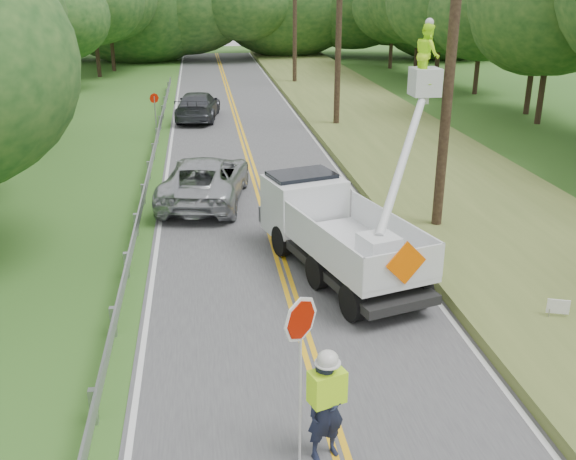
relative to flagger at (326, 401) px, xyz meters
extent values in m
plane|color=#2F5A1F|center=(0.27, 0.37, -1.08)|extent=(140.00, 140.00, 0.00)
cube|color=#454547|center=(0.27, 14.37, -1.07)|extent=(7.20, 96.00, 0.02)
cube|color=yellow|center=(0.17, 14.37, -1.05)|extent=(0.12, 96.00, 0.00)
cube|color=yellow|center=(0.37, 14.37, -1.05)|extent=(0.12, 96.00, 0.00)
cube|color=silver|center=(-3.18, 14.37, -1.05)|extent=(0.12, 96.00, 0.00)
cube|color=silver|center=(3.72, 14.37, -1.05)|extent=(0.12, 96.00, 0.00)
cube|color=#9899A0|center=(-3.83, 1.37, -0.73)|extent=(0.12, 0.14, 0.70)
cube|color=#9899A0|center=(-3.83, 4.37, -0.73)|extent=(0.12, 0.14, 0.70)
cube|color=#9899A0|center=(-3.83, 7.37, -0.73)|extent=(0.12, 0.14, 0.70)
cube|color=#9899A0|center=(-3.83, 10.37, -0.73)|extent=(0.12, 0.14, 0.70)
cube|color=#9899A0|center=(-3.83, 13.37, -0.73)|extent=(0.12, 0.14, 0.70)
cube|color=#9899A0|center=(-3.83, 16.37, -0.73)|extent=(0.12, 0.14, 0.70)
cube|color=#9899A0|center=(-3.83, 19.37, -0.73)|extent=(0.12, 0.14, 0.70)
cube|color=#9899A0|center=(-3.83, 22.37, -0.73)|extent=(0.12, 0.14, 0.70)
cube|color=#9899A0|center=(-3.83, 25.37, -0.73)|extent=(0.12, 0.14, 0.70)
cube|color=#9899A0|center=(-3.83, 28.37, -0.73)|extent=(0.12, 0.14, 0.70)
cube|color=#9899A0|center=(-3.83, 31.37, -0.73)|extent=(0.12, 0.14, 0.70)
cube|color=#9899A0|center=(-3.83, 34.37, -0.73)|extent=(0.12, 0.14, 0.70)
cube|color=#9899A0|center=(-3.83, 37.37, -0.73)|extent=(0.12, 0.14, 0.70)
cube|color=#9899A0|center=(-3.73, 15.37, -0.48)|extent=(0.05, 48.00, 0.34)
cylinder|color=black|center=(5.27, 9.37, 3.92)|extent=(0.30, 0.30, 10.00)
cylinder|color=black|center=(5.27, 24.37, 3.92)|extent=(0.30, 0.30, 10.00)
cylinder|color=black|center=(5.27, 39.37, 3.92)|extent=(0.30, 0.30, 10.00)
cube|color=#54642E|center=(7.37, 14.37, -0.93)|extent=(7.00, 96.00, 0.30)
cylinder|color=#332319|center=(-11.54, 25.65, 0.30)|extent=(0.32, 0.32, 2.75)
cylinder|color=#332319|center=(-11.60, 31.88, 0.13)|extent=(0.32, 0.32, 2.41)
ellipsoid|color=#174019|center=(-11.60, 31.88, 3.07)|extent=(5.62, 5.62, 4.94)
cylinder|color=#332319|center=(-10.87, 39.28, 0.37)|extent=(0.32, 0.32, 2.90)
ellipsoid|color=#174019|center=(-10.87, 39.28, 3.91)|extent=(6.76, 6.76, 5.95)
cylinder|color=#332319|center=(-9.59, 45.88, 0.66)|extent=(0.32, 0.32, 3.48)
cylinder|color=#332319|center=(-8.83, 49.33, 0.67)|extent=(0.32, 0.32, 3.50)
cylinder|color=#332319|center=(16.30, 24.10, 0.78)|extent=(0.32, 0.32, 3.70)
cylinder|color=#332319|center=(16.99, 26.76, 0.50)|extent=(0.32, 0.32, 3.14)
ellipsoid|color=#174019|center=(16.99, 26.76, 4.34)|extent=(7.34, 7.34, 6.46)
cylinder|color=#332319|center=(16.86, 33.84, 0.50)|extent=(0.32, 0.32, 3.14)
ellipsoid|color=#174019|center=(16.86, 33.84, 4.33)|extent=(7.33, 7.33, 6.45)
cylinder|color=#332319|center=(15.51, 37.77, 0.63)|extent=(0.32, 0.32, 3.41)
ellipsoid|color=#174019|center=(15.51, 37.77, 4.80)|extent=(7.97, 7.97, 7.01)
cylinder|color=#332319|center=(15.43, 42.29, 0.71)|extent=(0.32, 0.32, 3.57)
cylinder|color=#332319|center=(14.98, 47.83, 0.44)|extent=(0.32, 0.32, 3.03)
ellipsoid|color=#174019|center=(14.98, 47.83, 4.14)|extent=(7.06, 7.06, 6.22)
ellipsoid|color=#174019|center=(-16.77, 58.31, 4.42)|extent=(14.04, 10.53, 10.53)
ellipsoid|color=#174019|center=(-11.87, 57.65, 4.42)|extent=(13.06, 9.80, 9.80)
ellipsoid|color=#174019|center=(-7.06, 56.78, 4.42)|extent=(15.97, 11.98, 11.98)
ellipsoid|color=#174019|center=(-2.72, 56.52, 4.42)|extent=(13.37, 10.02, 10.02)
ellipsoid|color=#174019|center=(2.73, 54.77, 4.42)|extent=(9.75, 7.31, 7.31)
ellipsoid|color=#174019|center=(22.40, 54.44, 4.42)|extent=(15.37, 11.52, 11.52)
imported|color=#191E33|center=(0.01, 0.00, -0.15)|extent=(0.77, 0.63, 1.82)
cube|color=#BDFF19|center=(0.01, 0.00, 0.26)|extent=(0.64, 0.50, 0.55)
ellipsoid|color=silver|center=(0.01, 0.00, 0.77)|extent=(0.34, 0.34, 0.27)
cylinder|color=#B7B7B7|center=(-0.43, -0.10, 0.22)|extent=(0.04, 0.04, 2.54)
cylinder|color=#A61000|center=(-0.43, -0.10, 1.55)|extent=(0.56, 0.50, 0.73)
cylinder|color=black|center=(1.46, 4.34, -0.62)|extent=(0.50, 0.90, 0.86)
cylinder|color=black|center=(3.19, 4.84, -0.62)|extent=(0.50, 0.90, 0.86)
cylinder|color=black|center=(0.97, 6.07, -0.62)|extent=(0.50, 0.90, 0.86)
cylinder|color=black|center=(2.70, 6.57, -0.62)|extent=(0.50, 0.90, 0.86)
cylinder|color=black|center=(0.34, 8.24, -0.62)|extent=(0.50, 0.90, 0.86)
cylinder|color=black|center=(2.07, 8.73, -0.62)|extent=(0.50, 0.90, 0.86)
cube|color=black|center=(1.76, 6.58, -0.56)|extent=(3.41, 6.06, 0.22)
cube|color=#B9BABD|center=(1.93, 5.98, -0.11)|extent=(3.14, 4.55, 0.20)
cube|color=#B9BABD|center=(0.95, 5.70, 0.34)|extent=(1.20, 3.99, 0.81)
cube|color=#B9BABD|center=(2.91, 6.26, 0.34)|extent=(1.20, 3.99, 0.81)
cube|color=#B9BABD|center=(2.50, 4.01, 0.34)|extent=(2.00, 0.63, 0.81)
cube|color=#B9BABD|center=(1.08, 8.92, 0.16)|extent=(2.42, 2.20, 1.62)
cube|color=black|center=(1.03, 9.09, 0.74)|extent=(2.05, 1.62, 0.67)
cube|color=#B9BABD|center=(2.20, 5.03, 0.34)|extent=(1.00, 1.00, 0.72)
cube|color=#B9BABD|center=(4.57, 9.37, 3.51)|extent=(0.76, 0.76, 0.76)
imported|color=#BDFF19|center=(4.57, 9.37, 4.27)|extent=(0.62, 0.80, 1.65)
cube|color=#FF6100|center=(2.52, 3.95, 0.47)|extent=(0.99, 0.32, 1.02)
imported|color=#ACAFB4|center=(-1.68, 13.35, -0.27)|extent=(3.57, 6.03, 1.57)
imported|color=#3C3E44|center=(-1.85, 27.71, -0.30)|extent=(2.74, 5.41, 1.51)
cylinder|color=#9899A0|center=(-3.88, 23.02, -0.02)|extent=(0.06, 0.06, 2.12)
cylinder|color=#A61000|center=(-3.88, 23.02, 0.94)|extent=(0.42, 0.28, 0.48)
cube|color=white|center=(5.89, 3.40, -0.54)|extent=(0.47, 0.19, 0.34)
cylinder|color=#9899A0|center=(5.70, 3.40, -0.83)|extent=(0.02, 0.02, 0.48)
cylinder|color=#9899A0|center=(6.09, 3.40, -0.83)|extent=(0.02, 0.02, 0.48)
camera|label=1|loc=(-1.74, -8.32, 6.19)|focal=40.21mm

